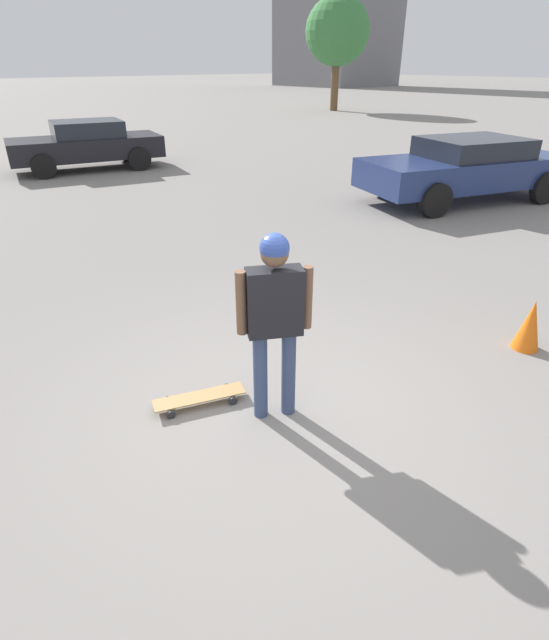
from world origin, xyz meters
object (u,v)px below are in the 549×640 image
skateboard (199,398)px  car_parked_near (467,167)px  person (274,309)px  traffic_cone (530,325)px  car_parked_far (87,144)px

skateboard → car_parked_near: (8.91, 2.50, 0.67)m
person → traffic_cone: bearing=11.4°
person → skateboard: 1.22m
car_parked_near → traffic_cone: bearing=55.3°
car_parked_near → car_parked_far: 10.52m
skateboard → car_parked_far: car_parked_far is taller
person → car_parked_far: 12.86m
person → car_parked_far: (3.55, 12.36, -0.34)m
skateboard → traffic_cone: 3.67m
traffic_cone → car_parked_near: bearing=35.9°
skateboard → car_parked_far: bearing=-88.1°
person → traffic_cone: person is taller
car_parked_far → traffic_cone: 13.36m
skateboard → car_parked_near: car_parked_near is taller
person → car_parked_far: bearing=104.2°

